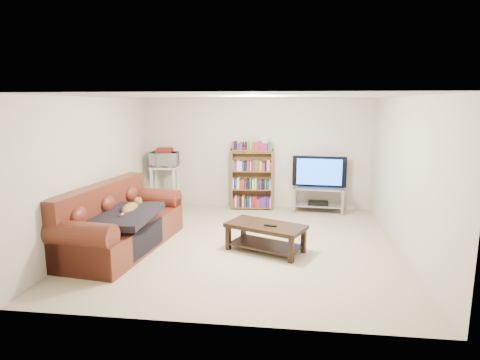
# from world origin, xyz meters

# --- Properties ---
(floor) EXTENTS (5.00, 5.00, 0.00)m
(floor) POSITION_xyz_m (0.00, 0.00, 0.00)
(floor) COLOR beige
(floor) RESTS_ON ground
(ceiling) EXTENTS (5.00, 5.00, 0.00)m
(ceiling) POSITION_xyz_m (0.00, 0.00, 2.40)
(ceiling) COLOR white
(ceiling) RESTS_ON ground
(wall_back) EXTENTS (5.00, 0.00, 5.00)m
(wall_back) POSITION_xyz_m (0.00, 2.50, 1.20)
(wall_back) COLOR silver
(wall_back) RESTS_ON ground
(wall_front) EXTENTS (5.00, 0.00, 5.00)m
(wall_front) POSITION_xyz_m (0.00, -2.50, 1.20)
(wall_front) COLOR silver
(wall_front) RESTS_ON ground
(wall_left) EXTENTS (0.00, 5.00, 5.00)m
(wall_left) POSITION_xyz_m (-2.50, 0.00, 1.20)
(wall_left) COLOR silver
(wall_left) RESTS_ON ground
(wall_right) EXTENTS (0.00, 5.00, 5.00)m
(wall_right) POSITION_xyz_m (2.50, 0.00, 1.20)
(wall_right) COLOR silver
(wall_right) RESTS_ON ground
(sofa) EXTENTS (1.33, 2.52, 1.03)m
(sofa) POSITION_xyz_m (-1.97, -0.42, 0.35)
(sofa) COLOR #5C2517
(sofa) RESTS_ON floor
(blanket) EXTENTS (0.98, 1.25, 0.20)m
(blanket) POSITION_xyz_m (-1.80, -0.61, 0.59)
(blanket) COLOR black
(blanket) RESTS_ON sofa
(cat) EXTENTS (0.34, 0.68, 0.20)m
(cat) POSITION_xyz_m (-1.77, -0.39, 0.65)
(cat) COLOR olive
(cat) RESTS_ON sofa
(coffee_table) EXTENTS (1.34, 1.03, 0.44)m
(coffee_table) POSITION_xyz_m (0.39, -0.29, 0.30)
(coffee_table) COLOR black
(coffee_table) RESTS_ON floor
(remote) EXTENTS (0.20, 0.10, 0.02)m
(remote) POSITION_xyz_m (0.47, -0.38, 0.45)
(remote) COLOR black
(remote) RESTS_ON coffee_table
(tv_stand) EXTENTS (1.10, 0.57, 0.53)m
(tv_stand) POSITION_xyz_m (1.37, 2.20, 0.36)
(tv_stand) COLOR #999EA3
(tv_stand) RESTS_ON floor
(television) EXTENTS (1.15, 0.25, 0.66)m
(television) POSITION_xyz_m (1.37, 2.20, 0.86)
(television) COLOR black
(television) RESTS_ON tv_stand
(dvd_player) EXTENTS (0.45, 0.33, 0.06)m
(dvd_player) POSITION_xyz_m (1.37, 2.20, 0.19)
(dvd_player) COLOR black
(dvd_player) RESTS_ON tv_stand
(bookshelf) EXTENTS (0.93, 0.34, 1.32)m
(bookshelf) POSITION_xyz_m (-0.07, 2.27, 0.68)
(bookshelf) COLOR brown
(bookshelf) RESTS_ON floor
(shelf_clutter) EXTENTS (0.67, 0.24, 0.28)m
(shelf_clutter) POSITION_xyz_m (0.03, 2.29, 1.42)
(shelf_clutter) COLOR silver
(shelf_clutter) RESTS_ON bookshelf
(microwave_stand) EXTENTS (0.59, 0.43, 0.93)m
(microwave_stand) POSITION_xyz_m (-1.98, 2.13, 0.60)
(microwave_stand) COLOR silver
(microwave_stand) RESTS_ON floor
(microwave) EXTENTS (0.58, 0.40, 0.32)m
(microwave) POSITION_xyz_m (-1.98, 2.13, 1.09)
(microwave) COLOR silver
(microwave) RESTS_ON microwave_stand
(game_boxes) EXTENTS (0.34, 0.30, 0.05)m
(game_boxes) POSITION_xyz_m (-1.98, 2.13, 1.27)
(game_boxes) COLOR maroon
(game_boxes) RESTS_ON microwave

